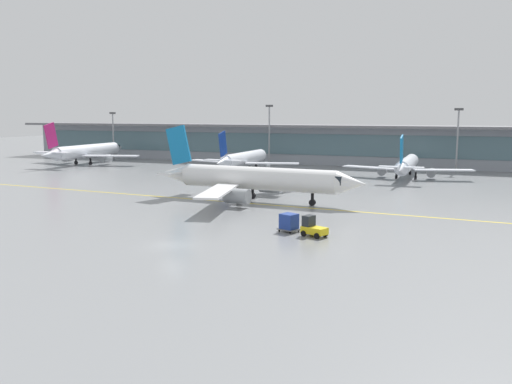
% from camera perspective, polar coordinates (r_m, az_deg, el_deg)
% --- Properties ---
extents(ground_plane, '(400.00, 400.00, 0.00)m').
position_cam_1_polar(ground_plane, '(53.95, -8.53, -5.41)').
color(ground_plane, gray).
extents(taxiway_centreline_stripe, '(109.85, 6.52, 0.01)m').
position_cam_1_polar(taxiway_centreline_stripe, '(77.23, -0.34, -1.20)').
color(taxiway_centreline_stripe, yellow).
rests_on(taxiway_centreline_stripe, ground_plane).
extents(terminal_concourse, '(194.40, 11.00, 9.60)m').
position_cam_1_polar(terminal_concourse, '(136.07, 10.62, 4.80)').
color(terminal_concourse, '#8C939E').
rests_on(terminal_concourse, ground_plane).
extents(gate_airplane_0, '(29.28, 31.47, 10.43)m').
position_cam_1_polar(gate_airplane_0, '(142.68, -17.02, 4.01)').
color(gate_airplane_0, silver).
rests_on(gate_airplane_0, ground_plane).
extents(gate_airplane_1, '(25.33, 27.16, 9.02)m').
position_cam_1_polar(gate_airplane_1, '(119.98, -1.25, 3.44)').
color(gate_airplane_1, silver).
rests_on(gate_airplane_1, ground_plane).
extents(gate_airplane_2, '(24.66, 26.47, 8.78)m').
position_cam_1_polar(gate_airplane_2, '(110.59, 15.25, 2.72)').
color(gate_airplane_2, silver).
rests_on(gate_airplane_2, ground_plane).
extents(taxiing_regional_jet, '(32.51, 30.20, 10.77)m').
position_cam_1_polar(taxiing_regional_jet, '(78.79, -0.06, 1.35)').
color(taxiing_regional_jet, white).
rests_on(taxiing_regional_jet, ground_plane).
extents(baggage_tug, '(2.93, 2.34, 2.10)m').
position_cam_1_polar(baggage_tug, '(57.21, 5.85, -3.66)').
color(baggage_tug, yellow).
rests_on(baggage_tug, ground_plane).
extents(cargo_dolly_lead, '(2.54, 2.25, 1.94)m').
position_cam_1_polar(cargo_dolly_lead, '(59.10, 3.41, -3.09)').
color(cargo_dolly_lead, '#595B60').
rests_on(cargo_dolly_lead, ground_plane).
extents(apron_light_mast_0, '(1.80, 0.36, 12.69)m').
position_cam_1_polar(apron_light_mast_0, '(154.17, -14.46, 5.84)').
color(apron_light_mast_0, gray).
rests_on(apron_light_mast_0, ground_plane).
extents(apron_light_mast_1, '(1.80, 0.36, 14.43)m').
position_cam_1_polar(apron_light_mast_1, '(134.90, 1.37, 6.18)').
color(apron_light_mast_1, gray).
rests_on(apron_light_mast_1, ground_plane).
extents(apron_light_mast_2, '(1.80, 0.36, 13.51)m').
position_cam_1_polar(apron_light_mast_2, '(124.80, 20.00, 5.32)').
color(apron_light_mast_2, gray).
rests_on(apron_light_mast_2, ground_plane).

